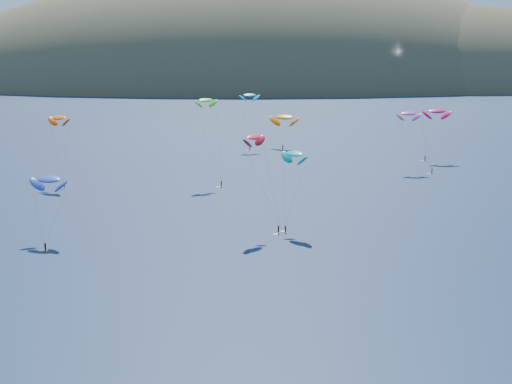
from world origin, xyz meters
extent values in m
ellipsoid|color=#3D3526|center=(20.00, 560.00, -12.60)|extent=(600.00, 300.00, 210.00)
ellipsoid|color=#3D3526|center=(-140.00, 590.00, -7.20)|extent=(340.00, 240.00, 120.00)
ellipsoid|color=#3D3526|center=(180.00, 540.00, -9.36)|extent=(320.00, 220.00, 156.00)
cube|color=gold|center=(-40.23, 126.03, 0.04)|extent=(1.45, 1.18, 0.08)
cylinder|color=black|center=(-40.23, 126.03, 0.96)|extent=(0.34, 0.34, 1.57)
sphere|color=#8C6047|center=(-40.23, 126.03, 1.87)|extent=(0.26, 0.26, 0.26)
ellipsoid|color=#FF4A05|center=(-42.30, 133.02, 19.63)|extent=(8.75, 7.65, 4.49)
cube|color=gold|center=(5.22, 127.23, 0.04)|extent=(1.39, 1.01, 0.08)
cylinder|color=black|center=(5.22, 127.23, 0.90)|extent=(0.32, 0.32, 1.47)
sphere|color=#8C6047|center=(5.22, 127.23, 1.75)|extent=(0.25, 0.25, 0.25)
ellipsoid|color=#48D21B|center=(0.61, 135.71, 24.47)|extent=(7.74, 6.28, 3.93)
cube|color=gold|center=(14.03, 192.26, 0.04)|extent=(1.32, 0.65, 0.07)
cylinder|color=black|center=(14.03, 192.26, 0.83)|extent=(0.30, 0.30, 1.36)
sphere|color=#8C6047|center=(14.03, 192.26, 1.62)|extent=(0.23, 0.23, 0.23)
ellipsoid|color=#1799D8|center=(14.16, 198.05, 20.56)|extent=(8.10, 5.11, 4.19)
cube|color=gold|center=(21.18, 78.23, 0.04)|extent=(1.05, 1.25, 0.07)
cylinder|color=black|center=(21.18, 78.23, 0.84)|extent=(0.30, 0.30, 1.37)
sphere|color=#8C6047|center=(21.18, 78.23, 1.63)|extent=(0.23, 0.23, 0.23)
ellipsoid|color=#00A395|center=(23.37, 83.27, 17.20)|extent=(7.71, 8.62, 4.45)
cube|color=gold|center=(71.90, 145.78, 0.04)|extent=(1.29, 0.40, 0.07)
cylinder|color=black|center=(71.90, 145.78, 0.84)|extent=(0.30, 0.30, 1.38)
sphere|color=#8C6047|center=(71.90, 145.78, 1.64)|extent=(0.23, 0.23, 0.23)
ellipsoid|color=purple|center=(65.28, 153.42, 18.38)|extent=(7.83, 3.78, 4.33)
cube|color=gold|center=(75.53, 169.07, 0.04)|extent=(1.36, 0.48, 0.07)
cylinder|color=black|center=(75.53, 169.07, 0.87)|extent=(0.31, 0.31, 1.42)
sphere|color=#8C6047|center=(75.53, 169.07, 1.70)|extent=(0.24, 0.24, 0.24)
ellipsoid|color=#C60049|center=(79.40, 171.52, 17.17)|extent=(9.74, 5.05, 5.27)
cube|color=gold|center=(19.54, 77.70, 0.04)|extent=(1.12, 1.35, 0.08)
cylinder|color=black|center=(19.54, 77.70, 0.90)|extent=(0.32, 0.32, 1.47)
sphere|color=#8C6047|center=(19.54, 77.70, 1.75)|extent=(0.25, 0.25, 0.25)
ellipsoid|color=red|center=(14.04, 82.00, 21.18)|extent=(6.84, 7.73, 3.98)
cube|color=gold|center=(-29.16, 65.06, 0.04)|extent=(1.45, 0.85, 0.08)
cylinder|color=black|center=(-29.16, 65.06, 0.91)|extent=(0.33, 0.33, 1.49)
sphere|color=#8C6047|center=(-29.16, 65.06, 1.78)|extent=(0.25, 0.25, 0.25)
ellipsoid|color=#2341A1|center=(-30.32, 75.05, 13.12)|extent=(9.53, 6.70, 4.84)
cube|color=gold|center=(26.76, 191.95, 0.05)|extent=(1.69, 1.18, 0.09)
cylinder|color=black|center=(26.76, 191.95, 1.08)|extent=(0.39, 0.39, 1.77)
sphere|color=#8C6047|center=(26.76, 191.95, 2.11)|extent=(0.30, 0.30, 0.30)
ellipsoid|color=#FF6F00|center=(27.79, 200.41, 11.81)|extent=(12.99, 10.23, 6.58)
camera|label=1|loc=(11.77, -76.18, 44.16)|focal=50.00mm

